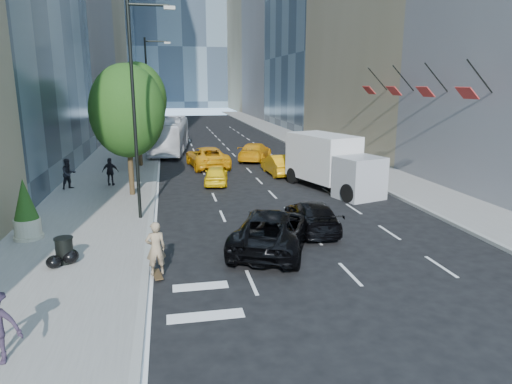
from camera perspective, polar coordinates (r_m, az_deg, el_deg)
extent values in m
plane|color=black|center=(19.68, 4.50, -5.85)|extent=(160.00, 160.00, 0.00)
cube|color=slate|center=(48.48, -15.67, 5.29)|extent=(6.00, 120.00, 0.15)
cube|color=slate|center=(50.61, 6.40, 6.02)|extent=(4.00, 120.00, 0.15)
cube|color=#7B7155|center=(120.44, 2.24, 22.19)|extent=(20.00, 24.00, 50.00)
cylinder|color=black|center=(21.98, -15.00, 9.49)|extent=(0.16, 0.16, 10.00)
cylinder|color=black|center=(22.16, -13.28, 21.82)|extent=(1.80, 0.12, 0.12)
cube|color=#99998C|center=(22.14, -10.76, 21.68)|extent=(0.50, 0.22, 0.15)
cylinder|color=black|center=(39.94, -13.36, 11.12)|extent=(0.16, 0.16, 10.00)
cylinder|color=black|center=(40.04, -12.39, 17.91)|extent=(1.80, 0.12, 0.12)
cube|color=#99998C|center=(40.03, -11.03, 17.83)|extent=(0.50, 0.22, 0.15)
cylinder|color=#312113|center=(27.39, -15.38, 2.92)|extent=(0.30, 0.30, 3.15)
ellipsoid|color=black|center=(27.02, -15.81, 9.72)|extent=(4.20, 4.20, 5.25)
cylinder|color=#312113|center=(37.24, -14.33, 5.81)|extent=(0.30, 0.30, 3.38)
ellipsoid|color=black|center=(36.97, -14.64, 11.17)|extent=(4.50, 4.50, 5.62)
cylinder|color=#312113|center=(50.17, -13.55, 7.44)|extent=(0.30, 0.30, 2.93)
ellipsoid|color=black|center=(49.97, -13.74, 10.88)|extent=(3.90, 3.90, 4.88)
cylinder|color=black|center=(58.03, -12.51, 9.37)|extent=(0.14, 0.14, 5.20)
imported|color=black|center=(57.95, -12.59, 10.95)|extent=(2.48, 0.53, 1.00)
cylinder|color=black|center=(27.24, 26.17, 12.85)|extent=(1.75, 0.08, 1.75)
cube|color=#AE2C28|center=(26.86, 24.86, 11.17)|extent=(0.64, 1.30, 0.64)
cylinder|color=black|center=(30.55, 21.60, 13.18)|extent=(1.75, 0.08, 1.75)
cube|color=#AE2C28|center=(30.21, 20.40, 11.67)|extent=(0.64, 1.30, 0.64)
cylinder|color=black|center=(34.00, 17.93, 13.38)|extent=(1.75, 0.08, 1.75)
cube|color=#AE2C28|center=(33.70, 16.83, 12.02)|extent=(0.64, 1.30, 0.64)
cylinder|color=black|center=(37.57, 14.94, 13.51)|extent=(1.75, 0.08, 1.75)
cube|color=#AE2C28|center=(37.29, 13.94, 12.26)|extent=(0.64, 1.30, 0.64)
imported|color=#887255|center=(15.89, -12.40, -7.33)|extent=(0.75, 0.56, 1.86)
imported|color=black|center=(18.25, 2.16, -4.69)|extent=(4.76, 6.39, 1.61)
imported|color=black|center=(20.72, 7.00, -2.97)|extent=(2.22, 4.75, 1.34)
imported|color=yellow|center=(30.12, -5.01, 2.14)|extent=(2.00, 3.88, 1.26)
imported|color=orange|center=(33.35, 2.86, 3.46)|extent=(1.80, 4.58, 1.48)
imported|color=orange|center=(36.46, -6.12, 4.38)|extent=(3.37, 6.17, 1.64)
imported|color=orange|center=(39.51, -0.13, 5.06)|extent=(4.01, 5.70, 1.53)
imported|color=white|center=(44.96, -10.73, 6.97)|extent=(4.06, 12.03, 3.28)
cube|color=silver|center=(29.44, 8.32, 4.39)|extent=(3.86, 5.37, 2.84)
cube|color=gray|center=(26.84, 12.82, 1.73)|extent=(2.94, 2.73, 2.42)
cylinder|color=black|center=(25.96, 11.52, -0.13)|extent=(0.67, 1.11, 1.05)
cylinder|color=black|center=(27.41, 15.06, 0.38)|extent=(0.67, 1.11, 1.05)
cylinder|color=black|center=(30.41, 4.67, 2.06)|extent=(0.67, 1.11, 1.05)
cylinder|color=black|center=(31.66, 8.02, 2.42)|extent=(0.67, 1.11, 1.05)
imported|color=black|center=(30.25, -22.38, 2.11)|extent=(1.15, 1.12, 1.87)
imported|color=black|center=(30.40, -17.74, 2.43)|extent=(1.09, 0.58, 1.76)
cylinder|color=black|center=(17.93, -22.82, -6.79)|extent=(0.61, 0.61, 0.91)
cylinder|color=#B2AE94|center=(21.34, -26.61, -4.11)|extent=(1.07, 1.07, 0.85)
cone|color=black|center=(21.02, -26.97, -0.77)|extent=(0.96, 0.96, 1.71)
ellipsoid|color=black|center=(17.90, -22.21, -7.44)|extent=(0.61, 0.67, 0.52)
ellipsoid|color=black|center=(17.67, -23.95, -7.99)|extent=(0.53, 0.58, 0.45)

